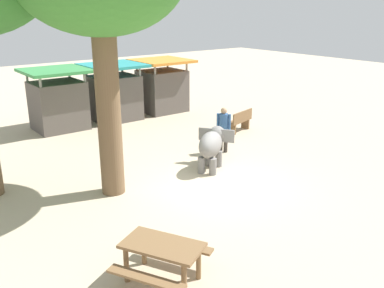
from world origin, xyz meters
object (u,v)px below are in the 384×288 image
at_px(wooden_bench, 240,121).
at_px(market_stall_orange, 162,88).
at_px(market_stall_teal, 114,95).
at_px(person_handler, 224,126).
at_px(elephant, 212,144).
at_px(picnic_table_near, 162,253).
at_px(market_stall_green, 58,102).

xyz_separation_m(wooden_bench, market_stall_orange, (-0.54, 4.95, 0.67)).
bearing_deg(market_stall_orange, market_stall_teal, 180.00).
height_order(wooden_bench, market_stall_orange, market_stall_orange).
relative_size(person_handler, market_stall_orange, 0.64).
height_order(elephant, market_stall_orange, market_stall_orange).
bearing_deg(market_stall_orange, wooden_bench, -83.72).
bearing_deg(market_stall_orange, picnic_table_near, -123.77).
height_order(person_handler, wooden_bench, person_handler).
xyz_separation_m(person_handler, market_stall_orange, (1.71, 6.43, 0.19)).
bearing_deg(picnic_table_near, person_handler, -78.22).
xyz_separation_m(person_handler, wooden_bench, (2.25, 1.48, -0.48)).
distance_m(elephant, person_handler, 1.62).
bearing_deg(elephant, market_stall_orange, 33.13).
relative_size(picnic_table_near, market_stall_teal, 0.80).
bearing_deg(market_stall_orange, market_stall_green, 180.00).
bearing_deg(market_stall_orange, person_handler, -104.88).
xyz_separation_m(elephant, market_stall_orange, (3.02, 7.36, 0.35)).
distance_m(market_stall_green, market_stall_teal, 2.60).
relative_size(market_stall_teal, market_stall_orange, 1.00).
xyz_separation_m(elephant, person_handler, (1.32, 0.93, 0.16)).
height_order(person_handler, market_stall_teal, market_stall_teal).
bearing_deg(picnic_table_near, market_stall_orange, -61.68).
height_order(picnic_table_near, market_stall_green, market_stall_green).
xyz_separation_m(person_handler, picnic_table_near, (-5.82, -4.83, -0.36)).
distance_m(wooden_bench, market_stall_green, 7.61).
distance_m(wooden_bench, market_stall_orange, 5.02).
height_order(market_stall_green, market_stall_teal, same).
distance_m(wooden_bench, market_stall_teal, 5.90).
bearing_deg(wooden_bench, picnic_table_near, -156.55).
distance_m(market_stall_teal, market_stall_orange, 2.60).
distance_m(elephant, market_stall_orange, 7.97).
xyz_separation_m(market_stall_green, market_stall_teal, (2.60, 0.00, 0.00)).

